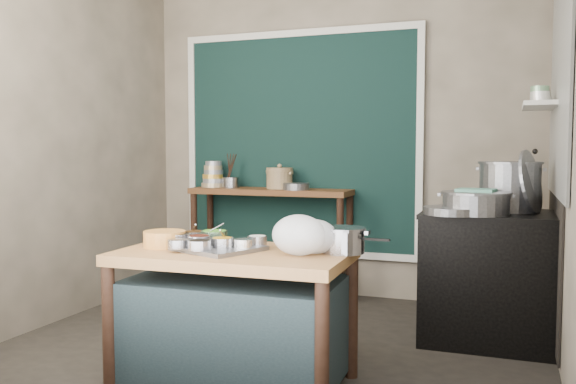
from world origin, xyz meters
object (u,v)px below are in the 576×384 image
(prep_table, at_px, (235,318))
(stock_pot, at_px, (510,186))
(yellow_basin, at_px, (165,239))
(steamer, at_px, (476,203))
(ceramic_crock, at_px, (279,179))
(utensil_cup, at_px, (231,182))
(stove_block, at_px, (492,279))
(condiment_tray, at_px, (212,247))
(saucepan, at_px, (343,240))
(back_counter, at_px, (271,242))

(prep_table, xyz_separation_m, stock_pot, (1.40, 1.42, 0.67))
(prep_table, xyz_separation_m, yellow_basin, (-0.42, -0.02, 0.42))
(prep_table, xyz_separation_m, steamer, (1.20, 1.13, 0.58))
(ceramic_crock, bearing_deg, utensil_cup, -177.28)
(stock_pot, bearing_deg, stove_block, -128.94)
(prep_table, height_order, condiment_tray, condiment_tray)
(prep_table, relative_size, stock_pot, 2.90)
(condiment_tray, height_order, yellow_basin, yellow_basin)
(prep_table, height_order, utensil_cup, utensil_cup)
(condiment_tray, relative_size, saucepan, 2.09)
(stove_block, xyz_separation_m, utensil_cup, (-2.29, 0.73, 0.57))
(prep_table, height_order, back_counter, back_counter)
(condiment_tray, relative_size, ceramic_crock, 2.11)
(saucepan, bearing_deg, steamer, 61.13)
(yellow_basin, bearing_deg, back_counter, 94.89)
(stove_block, bearing_deg, saucepan, -122.21)
(utensil_cup, bearing_deg, saucepan, -50.40)
(back_counter, relative_size, yellow_basin, 6.15)
(back_counter, relative_size, stove_block, 1.61)
(utensil_cup, height_order, steamer, utensil_cup)
(stove_block, bearing_deg, back_counter, 158.98)
(ceramic_crock, bearing_deg, prep_table, -75.71)
(condiment_tray, xyz_separation_m, utensil_cup, (-0.85, 2.02, 0.24))
(prep_table, bearing_deg, steamer, 41.83)
(ceramic_crock, height_order, steamer, ceramic_crock)
(ceramic_crock, bearing_deg, back_counter, -164.00)
(condiment_tray, bearing_deg, prep_table, -3.20)
(yellow_basin, distance_m, steamer, 1.99)
(back_counter, bearing_deg, stove_block, -21.02)
(back_counter, relative_size, steamer, 3.20)
(prep_table, relative_size, ceramic_crock, 5.04)
(saucepan, xyz_separation_m, utensil_cup, (-1.56, 1.89, 0.18))
(utensil_cup, bearing_deg, yellow_basin, -74.57)
(yellow_basin, bearing_deg, stove_block, 37.38)
(condiment_tray, height_order, stock_pot, stock_pot)
(utensil_cup, xyz_separation_m, steamer, (2.19, -0.90, -0.04))
(condiment_tray, distance_m, utensil_cup, 2.21)
(prep_table, height_order, ceramic_crock, ceramic_crock)
(utensil_cup, bearing_deg, stock_pot, -14.24)
(yellow_basin, xyz_separation_m, stock_pot, (1.82, 1.44, 0.25))
(saucepan, distance_m, steamer, 1.18)
(steamer, bearing_deg, utensil_cup, 157.73)
(stove_block, xyz_separation_m, yellow_basin, (-1.72, -1.32, 0.37))
(back_counter, xyz_separation_m, utensil_cup, (-0.39, -0.00, 0.52))
(saucepan, bearing_deg, utensil_cup, 132.92)
(stove_block, height_order, yellow_basin, stove_block)
(condiment_tray, bearing_deg, utensil_cup, 112.82)
(back_counter, bearing_deg, ceramic_crock, 16.00)
(steamer, bearing_deg, condiment_tray, -139.81)
(yellow_basin, height_order, stock_pot, stock_pot)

